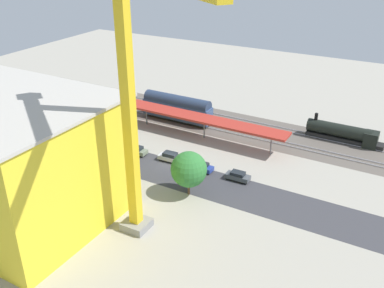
# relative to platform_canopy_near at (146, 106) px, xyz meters

# --- Properties ---
(ground_plane) EXTENTS (183.90, 183.90, 0.00)m
(ground_plane) POSITION_rel_platform_canopy_near_xyz_m (-14.00, 13.84, -4.23)
(ground_plane) COLOR #9E998C
(ground_plane) RESTS_ON ground
(rail_bed) EXTENTS (115.19, 16.77, 0.01)m
(rail_bed) POSITION_rel_platform_canopy_near_xyz_m (-14.00, -8.46, -4.23)
(rail_bed) COLOR #5B544C
(rail_bed) RESTS_ON ground
(street_asphalt) EXTENTS (115.08, 11.14, 0.01)m
(street_asphalt) POSITION_rel_platform_canopy_near_xyz_m (-14.00, 16.10, -4.23)
(street_asphalt) COLOR #38383D
(street_asphalt) RESTS_ON ground
(track_rails) EXTENTS (114.92, 10.34, 0.12)m
(track_rails) POSITION_rel_platform_canopy_near_xyz_m (-14.00, -8.46, -4.05)
(track_rails) COLOR #9E9EA8
(track_rails) RESTS_ON ground
(platform_canopy_near) EXTENTS (64.63, 5.50, 4.49)m
(platform_canopy_near) POSITION_rel_platform_canopy_near_xyz_m (0.00, 0.00, 0.00)
(platform_canopy_near) COLOR #A82D23
(platform_canopy_near) RESTS_ON ground
(locomotive) EXTENTS (15.36, 2.97, 5.01)m
(locomotive) POSITION_rel_platform_canopy_near_xyz_m (-40.48, -11.78, -2.47)
(locomotive) COLOR black
(locomotive) RESTS_ON ground
(freight_coach_far) EXTENTS (16.71, 3.49, 6.02)m
(freight_coach_far) POSITION_rel_platform_canopy_near_xyz_m (-4.88, -5.14, -1.09)
(freight_coach_far) COLOR black
(freight_coach_far) RESTS_ON ground
(parked_car_0) EXTENTS (4.23, 1.77, 1.61)m
(parked_car_0) POSITION_rel_platform_canopy_near_xyz_m (-27.44, 12.78, -3.51)
(parked_car_0) COLOR black
(parked_car_0) RESTS_ON ground
(parked_car_1) EXTENTS (4.23, 1.94, 1.59)m
(parked_car_1) POSITION_rel_platform_canopy_near_xyz_m (-20.46, 12.82, -3.51)
(parked_car_1) COLOR black
(parked_car_1) RESTS_ON ground
(parked_car_2) EXTENTS (4.63, 1.96, 1.74)m
(parked_car_2) POSITION_rel_platform_canopy_near_xyz_m (-13.59, 12.37, -3.46)
(parked_car_2) COLOR black
(parked_car_2) RESTS_ON ground
(parked_car_3) EXTENTS (4.25, 1.87, 1.62)m
(parked_car_3) POSITION_rel_platform_canopy_near_xyz_m (-6.39, 13.04, -3.50)
(parked_car_3) COLOR black
(parked_car_3) RESTS_ON ground
(parked_car_4) EXTENTS (4.11, 1.75, 1.62)m
(parked_car_4) POSITION_rel_platform_canopy_near_xyz_m (0.38, 12.57, -3.51)
(parked_car_4) COLOR black
(parked_car_4) RESTS_ON ground
(parked_car_5) EXTENTS (4.50, 2.02, 1.73)m
(parked_car_5) POSITION_rel_platform_canopy_near_xyz_m (7.18, 12.94, -3.45)
(parked_car_5) COLOR black
(parked_car_5) RESTS_ON ground
(parked_car_6) EXTENTS (4.46, 1.91, 1.56)m
(parked_car_6) POSITION_rel_platform_canopy_near_xyz_m (14.83, 12.44, -3.53)
(parked_car_6) COLOR black
(parked_car_6) RESTS_ON ground
(parked_car_7) EXTENTS (4.27, 1.84, 1.62)m
(parked_car_7) POSITION_rel_platform_canopy_near_xyz_m (21.71, 12.12, -3.50)
(parked_car_7) COLOR black
(parked_car_7) RESTS_ON ground
(tower_crane) EXTENTS (24.94, 19.11, 35.90)m
(tower_crane) POSITION_rel_platform_canopy_near_xyz_m (-22.17, 33.90, 17.54)
(tower_crane) COLOR gray
(tower_crane) RESTS_ON ground
(box_truck_0) EXTENTS (9.36, 2.65, 3.66)m
(box_truck_0) POSITION_rel_platform_canopy_near_xyz_m (6.62, 19.22, -2.43)
(box_truck_0) COLOR black
(box_truck_0) RESTS_ON ground
(box_truck_1) EXTENTS (9.98, 2.94, 3.44)m
(box_truck_1) POSITION_rel_platform_canopy_near_xyz_m (-1.26, 18.64, -2.55)
(box_truck_1) COLOR black
(box_truck_1) RESTS_ON ground
(street_tree_0) EXTENTS (5.85, 5.85, 7.55)m
(street_tree_0) POSITION_rel_platform_canopy_near_xyz_m (-22.17, 20.69, 0.39)
(street_tree_0) COLOR brown
(street_tree_0) RESTS_ON ground
(street_tree_1) EXTENTS (5.12, 5.12, 8.08)m
(street_tree_1) POSITION_rel_platform_canopy_near_xyz_m (-2.27, 20.39, 1.27)
(street_tree_1) COLOR brown
(street_tree_1) RESTS_ON ground
(street_tree_2) EXTENTS (4.53, 4.53, 6.67)m
(street_tree_2) POSITION_rel_platform_canopy_near_xyz_m (14.74, 21.98, 0.16)
(street_tree_2) COLOR brown
(street_tree_2) RESTS_ON ground
(street_tree_3) EXTENTS (5.96, 5.96, 8.09)m
(street_tree_3) POSITION_rel_platform_canopy_near_xyz_m (17.88, 20.98, 0.87)
(street_tree_3) COLOR brown
(street_tree_3) RESTS_ON ground
(street_tree_4) EXTENTS (5.43, 5.43, 8.52)m
(street_tree_4) POSITION_rel_platform_canopy_near_xyz_m (0.55, 21.01, 1.56)
(street_tree_4) COLOR brown
(street_tree_4) RESTS_ON ground
(traffic_light) EXTENTS (0.50, 0.36, 6.95)m
(traffic_light) POSITION_rel_platform_canopy_near_xyz_m (3.32, 21.07, 0.34)
(traffic_light) COLOR #333333
(traffic_light) RESTS_ON ground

